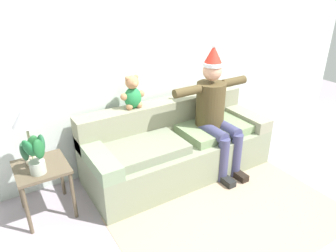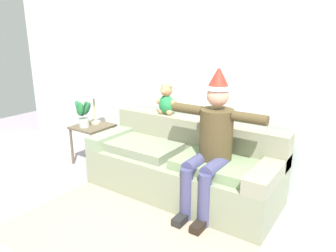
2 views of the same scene
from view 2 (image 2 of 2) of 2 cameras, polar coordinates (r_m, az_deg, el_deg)
name	(u,v)px [view 2 (image 2 of 2)]	position (r m, az deg, el deg)	size (l,w,h in m)	color
ground_plane	(124,236)	(3.10, -8.05, -19.06)	(10.00, 10.00, 0.00)	#A0929E
back_wall	(207,72)	(3.83, 7.06, 9.71)	(7.00, 0.10, 2.70)	silver
couch	(183,165)	(3.66, 2.72, -7.15)	(2.20, 0.87, 0.82)	gray
person_seated	(212,140)	(3.17, 7.93, -2.49)	(1.02, 0.77, 1.52)	#4A3C22
teddy_bear	(166,101)	(3.88, -0.31, 4.61)	(0.29, 0.17, 0.38)	#258043
side_table	(93,132)	(4.56, -13.48, -1.01)	(0.48, 0.49, 0.55)	brown
table_lamp	(93,92)	(4.52, -13.36, 5.96)	(0.24, 0.24, 0.57)	#C1B092
potted_plant	(83,113)	(4.44, -15.12, 2.34)	(0.26, 0.24, 0.39)	#AFB9A7
area_rug	(124,235)	(3.10, -8.03, -18.98)	(2.22, 1.40, 0.01)	tan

